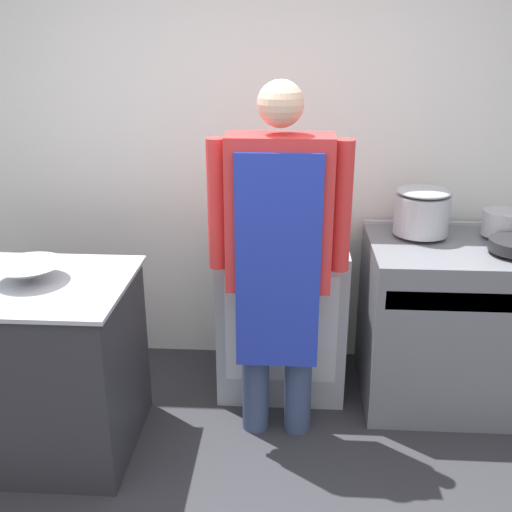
% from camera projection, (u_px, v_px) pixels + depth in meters
% --- Properties ---
extents(wall_back, '(8.00, 0.05, 2.70)m').
position_uv_depth(wall_back, '(264.00, 148.00, 3.52)').
color(wall_back, white).
rests_on(wall_back, ground_plane).
extents(prep_counter, '(1.05, 0.76, 0.90)m').
position_uv_depth(prep_counter, '(29.00, 366.00, 2.95)').
color(prep_counter, '#2D2D33').
rests_on(prep_counter, ground_plane).
extents(stove, '(1.03, 0.74, 0.95)m').
position_uv_depth(stove, '(458.00, 323.00, 3.35)').
color(stove, slate).
rests_on(stove, ground_plane).
extents(fridge_unit, '(0.71, 0.61, 0.90)m').
position_uv_depth(fridge_unit, '(282.00, 313.00, 3.50)').
color(fridge_unit, '#A8ADB2').
rests_on(fridge_unit, ground_plane).
extents(person_cook, '(0.67, 0.24, 1.80)m').
position_uv_depth(person_cook, '(279.00, 246.00, 2.85)').
color(person_cook, '#38476B').
rests_on(person_cook, ground_plane).
extents(mixing_bowl, '(0.33, 0.33, 0.08)m').
position_uv_depth(mixing_bowl, '(29.00, 272.00, 2.79)').
color(mixing_bowl, '#B2B5BC').
rests_on(mixing_bowl, prep_counter).
extents(stock_pot, '(0.30, 0.30, 0.26)m').
position_uv_depth(stock_pot, '(422.00, 210.00, 3.27)').
color(stock_pot, '#B2B5BC').
rests_on(stock_pot, stove).
extents(sauce_pot, '(0.21, 0.21, 0.13)m').
position_uv_depth(sauce_pot, '(502.00, 223.00, 3.27)').
color(sauce_pot, '#B2B5BC').
rests_on(sauce_pot, stove).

